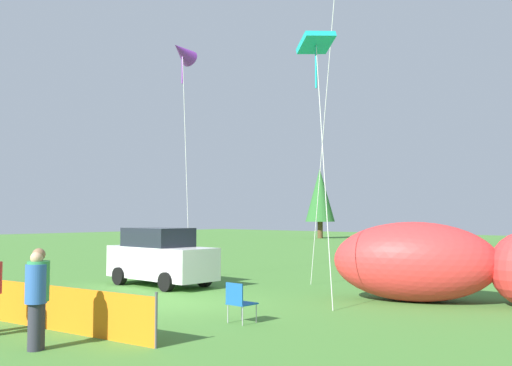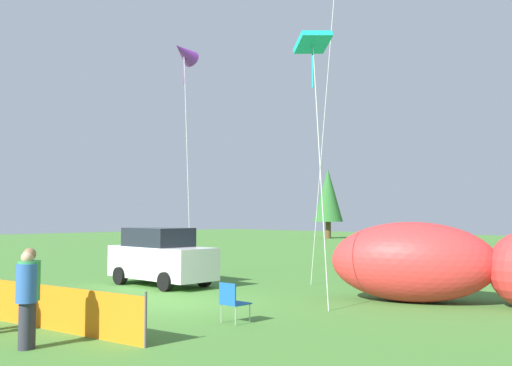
{
  "view_description": "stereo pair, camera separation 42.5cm",
  "coord_description": "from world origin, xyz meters",
  "px_view_note": "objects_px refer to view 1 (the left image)",
  "views": [
    {
      "loc": [
        12.59,
        -10.08,
        2.45
      ],
      "look_at": [
        -1.17,
        4.85,
        3.6
      ],
      "focal_mm": 40.0,
      "sensor_mm": 36.0,
      "label": 1
    },
    {
      "loc": [
        12.9,
        -9.78,
        2.45
      ],
      "look_at": [
        -1.17,
        4.85,
        3.6
      ],
      "focal_mm": 40.0,
      "sensor_mm": 36.0,
      "label": 2
    }
  ],
  "objects_px": {
    "spectator_in_green_shirt": "(38,294)",
    "kite_purple_delta": "(183,53)",
    "parked_car": "(161,257)",
    "kite_teal_diamond": "(316,47)",
    "inflatable_cat": "(440,265)",
    "folding_chair": "(239,300)",
    "spectator_in_blue_shirt": "(36,296)"
  },
  "relations": [
    {
      "from": "parked_car",
      "to": "folding_chair",
      "type": "xyz_separation_m",
      "value": [
        6.84,
        -3.09,
        -0.46
      ]
    },
    {
      "from": "spectator_in_green_shirt",
      "to": "spectator_in_blue_shirt",
      "type": "distance_m",
      "value": 0.07
    },
    {
      "from": "parked_car",
      "to": "inflatable_cat",
      "type": "relative_size",
      "value": 0.67
    },
    {
      "from": "folding_chair",
      "to": "inflatable_cat",
      "type": "height_order",
      "value": "inflatable_cat"
    },
    {
      "from": "spectator_in_green_shirt",
      "to": "kite_purple_delta",
      "type": "height_order",
      "value": "kite_purple_delta"
    },
    {
      "from": "folding_chair",
      "to": "inflatable_cat",
      "type": "xyz_separation_m",
      "value": [
        2.03,
        5.99,
        0.52
      ]
    },
    {
      "from": "inflatable_cat",
      "to": "kite_purple_delta",
      "type": "relative_size",
      "value": 0.66
    },
    {
      "from": "folding_chair",
      "to": "spectator_in_green_shirt",
      "type": "xyz_separation_m",
      "value": [
        -0.94,
        -4.3,
        0.48
      ]
    },
    {
      "from": "inflatable_cat",
      "to": "kite_purple_delta",
      "type": "distance_m",
      "value": 13.27
    },
    {
      "from": "parked_car",
      "to": "kite_teal_diamond",
      "type": "height_order",
      "value": "kite_teal_diamond"
    },
    {
      "from": "parked_car",
      "to": "spectator_in_blue_shirt",
      "type": "xyz_separation_m",
      "value": [
        5.93,
        -7.44,
        -0.01
      ]
    },
    {
      "from": "parked_car",
      "to": "spectator_in_blue_shirt",
      "type": "height_order",
      "value": "parked_car"
    },
    {
      "from": "folding_chair",
      "to": "parked_car",
      "type": "bearing_deg",
      "value": 64.94
    },
    {
      "from": "spectator_in_green_shirt",
      "to": "kite_teal_diamond",
      "type": "relative_size",
      "value": 0.24
    },
    {
      "from": "inflatable_cat",
      "to": "kite_teal_diamond",
      "type": "distance_m",
      "value": 7.06
    },
    {
      "from": "folding_chair",
      "to": "kite_purple_delta",
      "type": "relative_size",
      "value": 0.1
    },
    {
      "from": "kite_teal_diamond",
      "to": "kite_purple_delta",
      "type": "relative_size",
      "value": 0.79
    },
    {
      "from": "inflatable_cat",
      "to": "spectator_in_green_shirt",
      "type": "relative_size",
      "value": 3.42
    },
    {
      "from": "inflatable_cat",
      "to": "kite_teal_diamond",
      "type": "relative_size",
      "value": 0.83
    },
    {
      "from": "kite_teal_diamond",
      "to": "kite_purple_delta",
      "type": "xyz_separation_m",
      "value": [
        -8.17,
        1.94,
        1.84
      ]
    },
    {
      "from": "kite_teal_diamond",
      "to": "inflatable_cat",
      "type": "bearing_deg",
      "value": 46.08
    },
    {
      "from": "parked_car",
      "to": "kite_teal_diamond",
      "type": "xyz_separation_m",
      "value": [
        6.47,
        0.41,
        6.21
      ]
    },
    {
      "from": "spectator_in_green_shirt",
      "to": "kite_teal_diamond",
      "type": "xyz_separation_m",
      "value": [
        0.57,
        7.79,
        6.19
      ]
    },
    {
      "from": "kite_teal_diamond",
      "to": "spectator_in_green_shirt",
      "type": "bearing_deg",
      "value": -94.17
    },
    {
      "from": "folding_chair",
      "to": "spectator_in_green_shirt",
      "type": "bearing_deg",
      "value": 166.89
    },
    {
      "from": "parked_car",
      "to": "spectator_in_green_shirt",
      "type": "xyz_separation_m",
      "value": [
        5.9,
        -7.39,
        0.02
      ]
    },
    {
      "from": "spectator_in_blue_shirt",
      "to": "kite_teal_diamond",
      "type": "bearing_deg",
      "value": 86.11
    },
    {
      "from": "spectator_in_green_shirt",
      "to": "kite_purple_delta",
      "type": "bearing_deg",
      "value": 128.02
    },
    {
      "from": "kite_purple_delta",
      "to": "kite_teal_diamond",
      "type": "bearing_deg",
      "value": -13.32
    },
    {
      "from": "parked_car",
      "to": "kite_purple_delta",
      "type": "distance_m",
      "value": 8.56
    },
    {
      "from": "parked_car",
      "to": "spectator_in_green_shirt",
      "type": "distance_m",
      "value": 9.45
    },
    {
      "from": "spectator_in_blue_shirt",
      "to": "kite_purple_delta",
      "type": "height_order",
      "value": "kite_purple_delta"
    }
  ]
}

